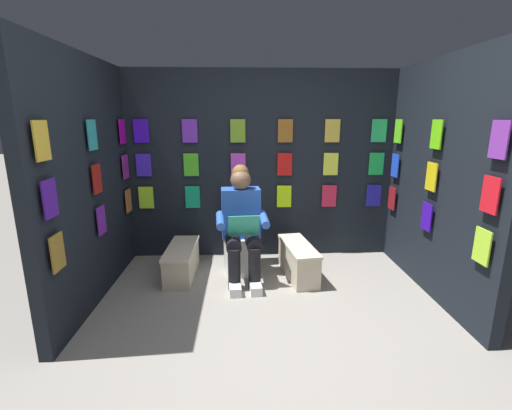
% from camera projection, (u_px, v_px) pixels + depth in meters
% --- Properties ---
extents(ground_plane, '(30.00, 30.00, 0.00)m').
position_uv_depth(ground_plane, '(276.00, 356.00, 2.52)').
color(ground_plane, gray).
extents(display_wall_back, '(3.21, 0.14, 2.20)m').
position_uv_depth(display_wall_back, '(261.00, 166.00, 4.21)').
color(display_wall_back, black).
rests_on(display_wall_back, ground).
extents(display_wall_left, '(0.14, 1.96, 2.20)m').
position_uv_depth(display_wall_left, '(440.00, 180.00, 3.27)').
color(display_wall_left, black).
rests_on(display_wall_left, ground).
extents(display_wall_right, '(0.14, 1.96, 2.20)m').
position_uv_depth(display_wall_right, '(88.00, 182.00, 3.15)').
color(display_wall_right, black).
rests_on(display_wall_right, ground).
extents(toilet, '(0.42, 0.57, 0.77)m').
position_uv_depth(toilet, '(241.00, 241.00, 3.92)').
color(toilet, white).
rests_on(toilet, ground).
extents(person_reading, '(0.55, 0.71, 1.19)m').
position_uv_depth(person_reading, '(242.00, 223.00, 3.64)').
color(person_reading, blue).
rests_on(person_reading, ground).
extents(comic_longbox_near, '(0.30, 0.75, 0.33)m').
position_uv_depth(comic_longbox_near, '(182.00, 261.00, 3.78)').
color(comic_longbox_near, beige).
rests_on(comic_longbox_near, ground).
extents(comic_longbox_far, '(0.37, 0.79, 0.36)m').
position_uv_depth(comic_longbox_far, '(298.00, 260.00, 3.77)').
color(comic_longbox_far, beige).
rests_on(comic_longbox_far, ground).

